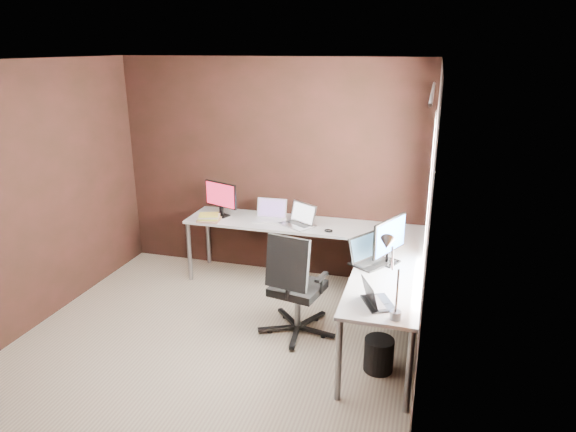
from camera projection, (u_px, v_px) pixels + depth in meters
The scene contains 15 objects.
room at pixel (246, 215), 4.25m from camera, with size 3.60×3.60×2.50m.
desk at pixel (327, 246), 5.19m from camera, with size 2.65×2.25×0.73m.
drawer_pedestal at pixel (384, 282), 5.26m from camera, with size 0.42×0.50×0.60m, color silver.
monitor_left at pixel (221, 197), 5.89m from camera, with size 0.43×0.21×0.40m.
monitor_right at pixel (390, 238), 4.58m from camera, with size 0.24×0.48×0.42m.
laptop_white at pixel (271, 215), 5.81m from camera, with size 0.35×0.26×0.23m.
laptop_silver at pixel (299, 220), 5.63m from camera, with size 0.44×0.40×0.24m.
laptop_black_big at pixel (369, 257), 4.66m from camera, with size 0.43×0.46×0.25m.
laptop_black_small at pixel (375, 299), 3.90m from camera, with size 0.31×0.34×0.19m.
book_stack at pixel (209, 218), 5.77m from camera, with size 0.27×0.24×0.08m.
mouse_left at pixel (207, 219), 5.78m from camera, with size 0.09×0.06×0.03m, color black.
mouse_corner at pixel (328, 231), 5.42m from camera, with size 0.09×0.06×0.04m, color black.
desk_lamp at pixel (390, 266), 3.66m from camera, with size 0.19×0.23×0.61m.
office_chair at pixel (296, 304), 4.82m from camera, with size 0.58×0.59×1.03m.
wastebasket at pixel (379, 355), 4.30m from camera, with size 0.25×0.25×0.29m, color black.
Camera 1 is at (1.78, -3.72, 2.61)m, focal length 32.00 mm.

